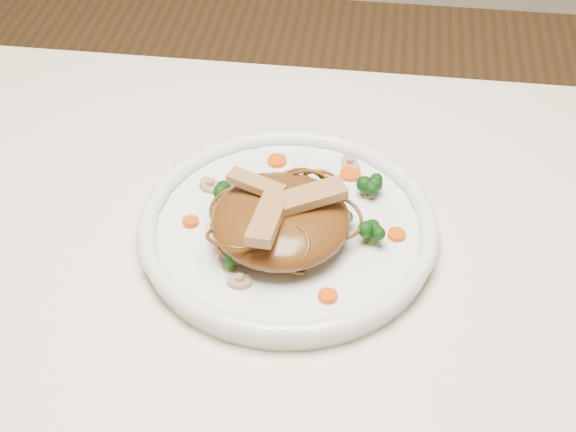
# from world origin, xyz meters

# --- Properties ---
(table) EXTENTS (1.20, 0.80, 0.75)m
(table) POSITION_xyz_m (0.00, 0.00, 0.65)
(table) COLOR beige
(table) RESTS_ON ground
(plate) EXTENTS (0.39, 0.39, 0.02)m
(plate) POSITION_xyz_m (0.03, 0.08, 0.76)
(plate) COLOR white
(plate) RESTS_ON table
(noodle_mound) EXTENTS (0.17, 0.17, 0.05)m
(noodle_mound) POSITION_xyz_m (0.02, 0.06, 0.79)
(noodle_mound) COLOR #5A2E11
(noodle_mound) RESTS_ON plate
(chicken_a) EXTENTS (0.08, 0.06, 0.01)m
(chicken_a) POSITION_xyz_m (0.05, 0.06, 0.82)
(chicken_a) COLOR tan
(chicken_a) RESTS_ON noodle_mound
(chicken_b) EXTENTS (0.06, 0.04, 0.01)m
(chicken_b) POSITION_xyz_m (-0.00, 0.08, 0.82)
(chicken_b) COLOR tan
(chicken_b) RESTS_ON noodle_mound
(chicken_c) EXTENTS (0.03, 0.08, 0.01)m
(chicken_c) POSITION_xyz_m (0.02, 0.03, 0.82)
(chicken_c) COLOR tan
(chicken_c) RESTS_ON noodle_mound
(broccoli_0) EXTENTS (0.03, 0.03, 0.03)m
(broccoli_0) POSITION_xyz_m (0.11, 0.13, 0.78)
(broccoli_0) COLOR #0B330A
(broccoli_0) RESTS_ON plate
(broccoli_1) EXTENTS (0.03, 0.03, 0.03)m
(broccoli_1) POSITION_xyz_m (-0.04, 0.10, 0.78)
(broccoli_1) COLOR #0B330A
(broccoli_1) RESTS_ON plate
(broccoli_2) EXTENTS (0.03, 0.03, 0.03)m
(broccoli_2) POSITION_xyz_m (-0.02, 0.01, 0.78)
(broccoli_2) COLOR #0B330A
(broccoli_2) RESTS_ON plate
(broccoli_3) EXTENTS (0.03, 0.03, 0.03)m
(broccoli_3) POSITION_xyz_m (0.12, 0.06, 0.78)
(broccoli_3) COLOR #0B330A
(broccoli_3) RESTS_ON plate
(carrot_0) EXTENTS (0.03, 0.03, 0.00)m
(carrot_0) POSITION_xyz_m (0.09, 0.16, 0.77)
(carrot_0) COLOR #EA5508
(carrot_0) RESTS_ON plate
(carrot_1) EXTENTS (0.02, 0.02, 0.00)m
(carrot_1) POSITION_xyz_m (-0.07, 0.07, 0.77)
(carrot_1) COLOR #EA5508
(carrot_1) RESTS_ON plate
(carrot_2) EXTENTS (0.02, 0.02, 0.00)m
(carrot_2) POSITION_xyz_m (0.14, 0.08, 0.77)
(carrot_2) COLOR #EA5508
(carrot_2) RESTS_ON plate
(carrot_3) EXTENTS (0.03, 0.03, 0.00)m
(carrot_3) POSITION_xyz_m (0.00, 0.18, 0.77)
(carrot_3) COLOR #EA5508
(carrot_3) RESTS_ON plate
(carrot_4) EXTENTS (0.02, 0.02, 0.00)m
(carrot_4) POSITION_xyz_m (0.08, -0.02, 0.77)
(carrot_4) COLOR #EA5508
(carrot_4) RESTS_ON plate
(mushroom_0) EXTENTS (0.03, 0.03, 0.01)m
(mushroom_0) POSITION_xyz_m (-0.01, -0.01, 0.77)
(mushroom_0) COLOR #B9A88A
(mushroom_0) RESTS_ON plate
(mushroom_1) EXTENTS (0.02, 0.02, 0.01)m
(mushroom_1) POSITION_xyz_m (0.11, 0.14, 0.77)
(mushroom_1) COLOR #B9A88A
(mushroom_1) RESTS_ON plate
(mushroom_2) EXTENTS (0.04, 0.04, 0.01)m
(mushroom_2) POSITION_xyz_m (-0.06, 0.12, 0.77)
(mushroom_2) COLOR #B9A88A
(mushroom_2) RESTS_ON plate
(mushroom_3) EXTENTS (0.04, 0.04, 0.01)m
(mushroom_3) POSITION_xyz_m (0.09, 0.18, 0.77)
(mushroom_3) COLOR #B9A88A
(mushroom_3) RESTS_ON plate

